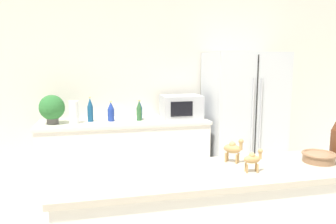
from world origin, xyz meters
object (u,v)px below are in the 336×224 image
object	(u,v)px
back_bottle_0	(140,110)
back_bottle_3	(139,111)
refrigerator	(243,121)
camel_figurine	(253,159)
back_bottle_2	(90,110)
potted_plant	(52,108)
camel_figurine_second	(233,148)
fruit_bowl	(319,157)
microwave	(181,107)
paper_towel_roll	(74,112)
back_bottle_1	(111,112)

from	to	relation	value
back_bottle_0	back_bottle_3	size ratio (longest dim) A/B	0.96
refrigerator	camel_figurine	world-z (taller)	refrigerator
back_bottle_2	camel_figurine	distance (m)	2.36
camel_figurine	potted_plant	bearing A→B (deg)	122.34
camel_figurine	camel_figurine_second	size ratio (longest dim) A/B	0.87
camel_figurine_second	potted_plant	bearing A→B (deg)	124.23
back_bottle_3	fruit_bowl	distance (m)	2.21
back_bottle_0	camel_figurine	size ratio (longest dim) A/B	1.64
potted_plant	camel_figurine_second	bearing A→B (deg)	-55.77
microwave	camel_figurine	distance (m)	2.17
back_bottle_3	camel_figurine	world-z (taller)	back_bottle_3
potted_plant	camel_figurine	distance (m)	2.50
paper_towel_roll	microwave	bearing A→B (deg)	3.62
potted_plant	camel_figurine_second	size ratio (longest dim) A/B	2.02
refrigerator	back_bottle_0	xyz separation A→B (m)	(-1.30, 0.10, 0.17)
back_bottle_3	fruit_bowl	xyz separation A→B (m)	(0.87, -2.03, -0.03)
back_bottle_1	fruit_bowl	bearing A→B (deg)	-59.87
refrigerator	microwave	world-z (taller)	refrigerator
back_bottle_3	camel_figurine_second	size ratio (longest dim) A/B	1.49
refrigerator	back_bottle_1	distance (m)	1.65
paper_towel_roll	refrigerator	bearing A→B (deg)	0.15
back_bottle_1	paper_towel_roll	bearing A→B (deg)	-171.39
refrigerator	camel_figurine	bearing A→B (deg)	-114.53
back_bottle_2	potted_plant	bearing A→B (deg)	-172.57
microwave	camel_figurine_second	bearing A→B (deg)	-95.66
fruit_bowl	camel_figurine	size ratio (longest dim) A/B	1.52
microwave	fruit_bowl	xyz separation A→B (m)	(0.35, -2.08, -0.05)
back_bottle_1	back_bottle_3	distance (m)	0.33
potted_plant	back_bottle_1	bearing A→B (deg)	2.32
refrigerator	camel_figurine_second	size ratio (longest dim) A/B	10.65
back_bottle_3	fruit_bowl	size ratio (longest dim) A/B	1.13
paper_towel_roll	camel_figurine	xyz separation A→B (m)	(1.11, -2.08, 0.01)
potted_plant	back_bottle_3	distance (m)	0.97
back_bottle_0	fruit_bowl	distance (m)	2.28
paper_towel_roll	back_bottle_1	xyz separation A→B (m)	(0.41, 0.06, -0.02)
microwave	back_bottle_2	xyz separation A→B (m)	(-1.09, 0.01, -0.00)
potted_plant	back_bottle_3	bearing A→B (deg)	-0.30
back_bottle_3	back_bottle_0	bearing A→B (deg)	77.13
paper_towel_roll	camel_figurine_second	size ratio (longest dim) A/B	1.59
fruit_bowl	paper_towel_roll	bearing A→B (deg)	128.85
microwave	back_bottle_3	distance (m)	0.53
refrigerator	paper_towel_roll	distance (m)	2.07
refrigerator	paper_towel_roll	world-z (taller)	refrigerator
potted_plant	microwave	world-z (taller)	potted_plant
back_bottle_3	camel_figurine	bearing A→B (deg)	-80.13
back_bottle_2	back_bottle_3	size ratio (longest dim) A/B	1.18
back_bottle_0	back_bottle_3	world-z (taller)	back_bottle_3
back_bottle_1	camel_figurine_second	bearing A→B (deg)	-71.30
refrigerator	camel_figurine_second	bearing A→B (deg)	-117.59
paper_towel_roll	back_bottle_0	distance (m)	0.77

